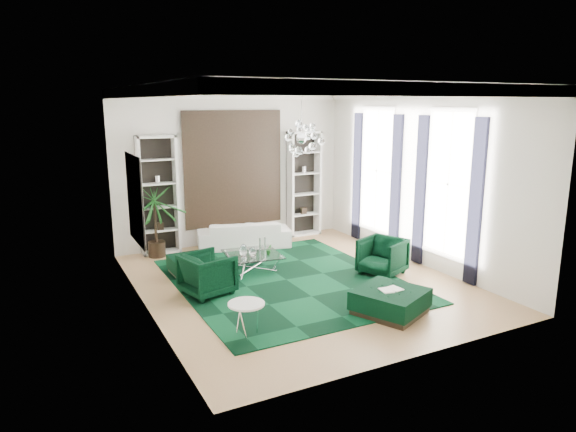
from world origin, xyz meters
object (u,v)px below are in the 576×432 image
armchair_left (207,274)px  ottoman_side (193,266)px  palm (155,211)px  ottoman_front (390,302)px  sofa (244,234)px  armchair_right (382,256)px  side_table (247,321)px  coffee_table (253,262)px

armchair_left → ottoman_side: (0.08, 1.21, -0.20)m
palm → armchair_left: bearing=-84.3°
ottoman_front → sofa: bearing=97.3°
ottoman_front → armchair_right: bearing=56.4°
armchair_left → side_table: size_ratio=1.54×
sofa → side_table: size_ratio=4.00×
armchair_left → ottoman_side: armchair_left is taller
ottoman_side → ottoman_front: size_ratio=0.83×
sofa → ottoman_front: size_ratio=2.13×
ottoman_side → side_table: size_ratio=1.56×
armchair_left → side_table: bearing=164.3°
palm → side_table: bearing=-87.3°
sofa → coffee_table: 1.89m
sofa → palm: palm is taller
sofa → coffee_table: size_ratio=2.03×
ottoman_side → sofa: bearing=39.7°
sofa → side_table: sofa is taller
armchair_right → side_table: 3.95m
sofa → ottoman_side: bearing=54.5°
sofa → armchair_left: size_ratio=2.60×
sofa → palm: 2.26m
ottoman_side → side_table: (-0.13, -3.23, 0.08)m
coffee_table → ottoman_side: size_ratio=1.27×
armchair_left → sofa: bearing=-48.6°
side_table → ottoman_front: bearing=-6.4°
armchair_left → ottoman_front: size_ratio=0.82×
coffee_table → ottoman_front: bearing=-69.5°
armchair_left → palm: (-0.29, 2.86, 0.69)m
armchair_right → ottoman_front: bearing=-56.6°
sofa → ottoman_front: (0.64, -4.97, -0.12)m
armchair_left → ottoman_side: size_ratio=0.99×
armchair_right → coffee_table: size_ratio=0.77×
coffee_table → ottoman_front: 3.38m
ottoman_front → ottoman_side: bearing=124.3°
armchair_left → coffee_table: bearing=-70.3°
ottoman_front → side_table: side_table is taller
side_table → palm: bearing=92.7°
ottoman_side → palm: palm is taller
ottoman_side → side_table: bearing=-92.4°
sofa → coffee_table: bearing=88.1°
ottoman_front → side_table: size_ratio=1.88×
armchair_left → ottoman_side: bearing=-17.8°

